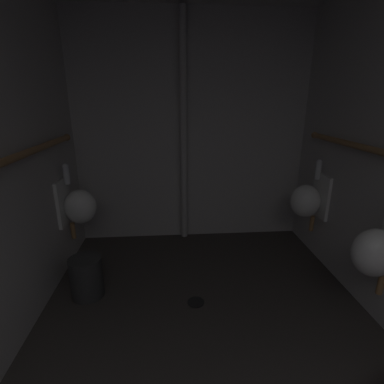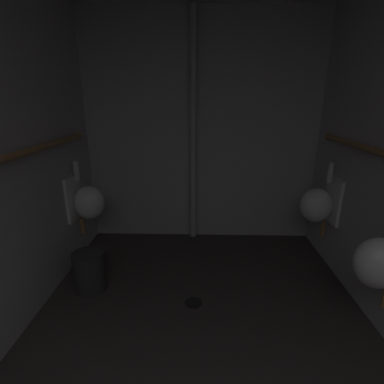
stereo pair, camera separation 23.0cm
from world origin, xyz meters
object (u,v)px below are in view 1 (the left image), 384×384
object	(u,v)px
waste_bin	(87,277)
floor_drain	(196,302)
urinal_right_mid	(378,251)
urinal_right_far	(308,200)
urinal_left_mid	(78,206)
standpipe_back_wall	(184,134)

from	to	relation	value
waste_bin	floor_drain	bearing A→B (deg)	-10.73
urinal_right_mid	waste_bin	world-z (taller)	urinal_right_mid
urinal_right_far	waste_bin	bearing A→B (deg)	-166.45
urinal_right_far	urinal_right_mid	bearing A→B (deg)	-90.00
urinal_left_mid	waste_bin	distance (m)	0.71
urinal_left_mid	urinal_right_far	xyz separation A→B (m)	(2.27, -0.01, 0.00)
urinal_right_far	standpipe_back_wall	world-z (taller)	standpipe_back_wall
urinal_right_far	waste_bin	distance (m)	2.21
urinal_left_mid	waste_bin	world-z (taller)	urinal_left_mid
standpipe_back_wall	waste_bin	xyz separation A→B (m)	(-0.88, -1.01, -1.07)
floor_drain	waste_bin	size ratio (longest dim) A/B	0.40
urinal_right_far	urinal_left_mid	bearing A→B (deg)	179.68
urinal_right_far	standpipe_back_wall	distance (m)	1.46
urinal_left_mid	waste_bin	xyz separation A→B (m)	(0.17, -0.52, -0.45)
urinal_left_mid	floor_drain	xyz separation A→B (m)	(1.07, -0.69, -0.62)
urinal_left_mid	urinal_right_far	distance (m)	2.27
urinal_left_mid	waste_bin	size ratio (longest dim) A/B	2.17
urinal_left_mid	urinal_right_mid	xyz separation A→B (m)	(2.27, -1.05, 0.00)
standpipe_back_wall	waste_bin	bearing A→B (deg)	-130.99
urinal_right_mid	urinal_left_mid	bearing A→B (deg)	155.16
urinal_right_mid	standpipe_back_wall	size ratio (longest dim) A/B	0.31
urinal_left_mid	standpipe_back_wall	distance (m)	1.30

